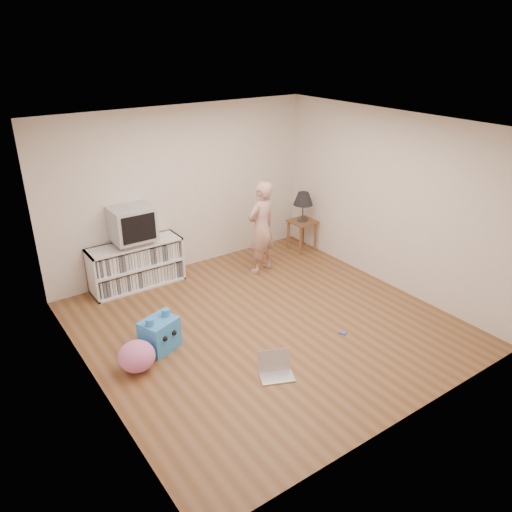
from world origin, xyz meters
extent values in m
plane|color=brown|center=(0.00, 0.00, 0.00)|extent=(4.50, 4.50, 0.00)
cube|color=silver|center=(0.00, 2.25, 1.30)|extent=(4.50, 0.02, 2.60)
cube|color=silver|center=(0.00, -2.25, 1.30)|extent=(4.50, 0.02, 2.60)
cube|color=silver|center=(-2.25, 0.00, 1.30)|extent=(0.02, 4.50, 2.60)
cube|color=silver|center=(2.25, 0.00, 1.30)|extent=(0.02, 4.50, 2.60)
cube|color=white|center=(0.00, 0.00, 2.60)|extent=(4.50, 4.50, 0.01)
cube|color=white|center=(-0.95, 2.23, 0.35)|extent=(1.40, 0.03, 0.70)
cube|color=white|center=(-1.64, 2.02, 0.35)|extent=(0.03, 0.45, 0.70)
cube|color=white|center=(-0.27, 2.02, 0.35)|extent=(0.03, 0.45, 0.70)
cube|color=white|center=(-0.95, 2.02, 0.01)|extent=(1.40, 0.45, 0.03)
cube|color=white|center=(-0.95, 2.02, 0.35)|extent=(1.34, 0.45, 0.03)
cube|color=white|center=(-0.95, 2.02, 0.68)|extent=(1.40, 0.45, 0.03)
cube|color=silver|center=(-0.95, 2.02, 0.35)|extent=(1.26, 0.36, 0.64)
cube|color=gray|center=(-0.95, 2.02, 0.73)|extent=(0.45, 0.35, 0.07)
cube|color=#ABABB0|center=(-0.95, 2.02, 1.02)|extent=(0.60, 0.52, 0.50)
cube|color=black|center=(-0.95, 1.75, 1.02)|extent=(0.50, 0.01, 0.40)
cylinder|color=brown|center=(1.82, 1.48, 0.26)|extent=(0.04, 0.04, 0.52)
cylinder|color=brown|center=(2.16, 1.48, 0.26)|extent=(0.04, 0.04, 0.52)
cylinder|color=brown|center=(1.82, 1.82, 0.26)|extent=(0.04, 0.04, 0.52)
cylinder|color=brown|center=(2.16, 1.82, 0.26)|extent=(0.04, 0.04, 0.52)
cube|color=brown|center=(1.99, 1.65, 0.54)|extent=(0.42, 0.42, 0.03)
cylinder|color=#333333|center=(1.99, 1.65, 0.56)|extent=(0.18, 0.18, 0.02)
cylinder|color=#333333|center=(1.99, 1.65, 0.74)|extent=(0.02, 0.02, 0.32)
imported|color=tan|center=(0.90, 1.36, 0.75)|extent=(0.61, 0.47, 1.51)
cube|color=silver|center=(-0.55, -0.98, 0.01)|extent=(0.45, 0.39, 0.02)
cube|color=silver|center=(-0.50, -0.86, 0.14)|extent=(0.38, 0.22, 0.25)
cube|color=black|center=(-0.50, -0.86, 0.14)|extent=(0.33, 0.19, 0.20)
cube|color=#4559B9|center=(0.69, -0.76, 0.01)|extent=(0.09, 0.11, 0.02)
cube|color=#2B88DE|center=(-1.39, 0.29, 0.20)|extent=(0.51, 0.46, 0.40)
cylinder|color=#2B88DE|center=(-1.51, 0.24, 0.44)|extent=(0.10, 0.10, 0.09)
cylinder|color=#2B88DE|center=(-1.26, 0.34, 0.44)|extent=(0.10, 0.10, 0.09)
sphere|color=black|center=(-1.40, 0.10, 0.24)|extent=(0.07, 0.07, 0.07)
sphere|color=black|center=(-1.25, 0.16, 0.24)|extent=(0.07, 0.07, 0.07)
ellipsoid|color=pink|center=(-1.78, 0.05, 0.18)|extent=(0.52, 0.52, 0.36)
camera|label=1|loc=(-3.37, -4.61, 3.58)|focal=35.00mm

